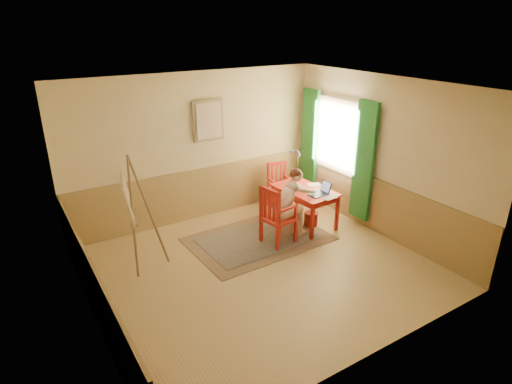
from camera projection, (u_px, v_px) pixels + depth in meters
room at (261, 185)px, 6.16m from camera, size 5.04×4.54×2.84m
wainscot at (236, 221)px, 7.13m from camera, size 5.00×4.50×1.00m
window at (336, 147)px, 8.23m from camera, size 0.12×2.01×2.20m
wall_portrait at (209, 121)px, 7.82m from camera, size 0.60×0.05×0.76m
rug at (259, 239)px, 7.56m from camera, size 2.45×1.67×0.02m
table at (305, 194)px, 7.88m from camera, size 0.81×1.25×0.72m
chair_left at (276, 216)px, 7.23m from camera, size 0.56×0.54×1.06m
chair_back at (279, 186)px, 8.70m from camera, size 0.50×0.51×0.94m
figure at (289, 202)px, 7.35m from camera, size 0.97×0.49×1.27m
laptop at (321, 192)px, 7.60m from camera, size 0.39×0.24×0.23m
papers at (314, 189)px, 7.85m from camera, size 0.63×1.07×0.00m
vase at (297, 166)px, 8.22m from camera, size 0.19×0.29×0.60m
wastebasket at (311, 219)px, 8.01m from camera, size 0.33×0.33×0.27m
easel at (130, 203)px, 6.33m from camera, size 0.70×0.82×1.85m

